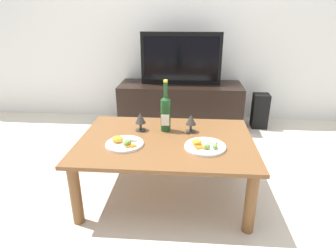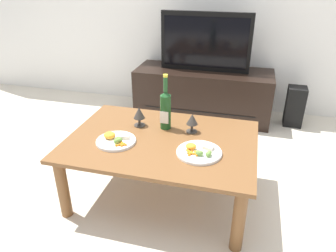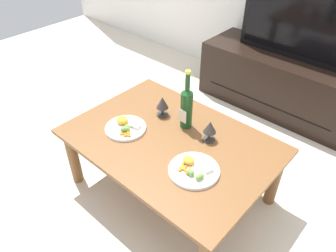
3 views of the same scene
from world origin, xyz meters
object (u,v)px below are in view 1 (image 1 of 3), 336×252
tv_stand (180,105)px  wine_bottle (166,112)px  dining_table (166,148)px  goblet_right (191,121)px  dinner_plate_left (124,143)px  dinner_plate_right (205,146)px  floor_speaker (260,111)px  goblet_left (140,119)px  tv_screen (181,59)px

tv_stand → wine_bottle: bearing=-93.2°
dining_table → goblet_right: 0.27m
dinner_plate_left → dinner_plate_right: dinner_plate_left is taller
floor_speaker → goblet_right: 1.49m
tv_stand → dinner_plate_right: tv_stand is taller
goblet_right → dinner_plate_right: size_ratio=0.48×
dining_table → goblet_left: (-0.20, 0.14, 0.15)m
tv_stand → floor_speaker: bearing=0.7°
goblet_right → dinner_plate_right: 0.28m
tv_screen → floor_speaker: bearing=0.8°
tv_screen → goblet_left: 1.26m
floor_speaker → goblet_left: size_ratio=2.88×
tv_screen → goblet_left: size_ratio=6.42×
tv_screen → tv_stand: bearing=90.0°
floor_speaker → dinner_plate_left: bearing=-128.1°
goblet_left → dinner_plate_right: (0.45, -0.25, -0.07)m
dinner_plate_right → dinner_plate_left: bearing=179.8°
goblet_left → goblet_right: size_ratio=1.05×
wine_bottle → dinner_plate_right: (0.27, -0.27, -0.13)m
floor_speaker → dinner_plate_right: 1.65m
floor_speaker → dinner_plate_left: size_ratio=1.57×
dining_table → floor_speaker: 1.67m
floor_speaker → wine_bottle: bearing=-127.3°
tv_stand → wine_bottle: (-0.07, -1.20, 0.33)m
wine_bottle → dinner_plate_left: bearing=-133.1°
tv_stand → dinner_plate_right: bearing=-82.0°
tv_screen → floor_speaker: 1.06m
dining_table → floor_speaker: bearing=55.1°
goblet_left → dining_table: bearing=-36.3°
dinner_plate_left → dinner_plate_right: (0.52, -0.00, -0.00)m
goblet_right → dining_table: bearing=-139.2°
floor_speaker → tv_stand: bearing=-178.0°
tv_screen → wine_bottle: tv_screen is taller
wine_bottle → dinner_plate_left: (-0.25, -0.26, -0.13)m
goblet_left → wine_bottle: bearing=3.7°
floor_speaker → wine_bottle: (-0.97, -1.21, 0.38)m
dining_table → dinner_plate_left: size_ratio=4.77×
dining_table → dinner_plate_left: (-0.26, -0.11, 0.08)m
goblet_right → floor_speaker: bearing=57.2°
goblet_left → dinner_plate_left: goblet_left is taller
tv_stand → goblet_right: bearing=-84.6°
goblet_right → dinner_plate_left: 0.50m
tv_stand → tv_screen: size_ratio=1.56×
dinner_plate_left → tv_screen: bearing=77.9°
goblet_left → goblet_right: goblet_left is taller
wine_bottle → floor_speaker: bearing=51.4°
dining_table → tv_stand: size_ratio=0.87×
tv_stand → tv_screen: (0.00, -0.00, 0.52)m
dining_table → wine_bottle: size_ratio=3.16×
dinner_plate_left → goblet_left: bearing=75.3°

